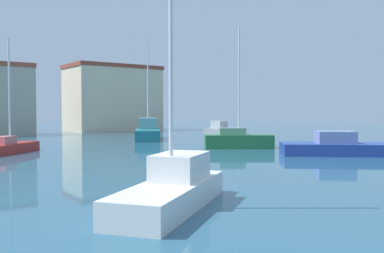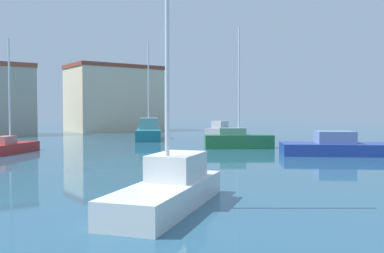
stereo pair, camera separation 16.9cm
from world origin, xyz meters
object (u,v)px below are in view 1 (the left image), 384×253
Objects in this scene: motorboat_blue_outer_mooring at (348,147)px; sailboat_red_near_pier at (10,146)px; sailboat_teal_center_channel at (148,131)px; motorboat_grey_inner_mooring at (221,130)px; sailboat_green_far_left at (238,140)px; sailboat_white_far_right at (173,187)px.

sailboat_red_near_pier is at bearing 141.24° from motorboat_blue_outer_mooring.
sailboat_teal_center_channel reaches higher than motorboat_grey_inner_mooring.
sailboat_green_far_left reaches higher than sailboat_red_near_pier.
motorboat_grey_inner_mooring is 36.28m from sailboat_white_far_right.
sailboat_teal_center_channel is at bearing 92.01° from sailboat_green_far_left.
motorboat_grey_inner_mooring is (9.63, 13.64, -0.07)m from sailboat_green_far_left.
sailboat_red_near_pier is at bearing -154.88° from sailboat_teal_center_channel.
sailboat_red_near_pier is 1.47× the size of motorboat_grey_inner_mooring.
sailboat_teal_center_channel reaches higher than sailboat_white_far_right.
motorboat_grey_inner_mooring is (24.24, 7.74, 0.10)m from sailboat_red_near_pier.
sailboat_green_far_left reaches higher than motorboat_blue_outer_mooring.
sailboat_teal_center_channel is 20.44m from motorboat_blue_outer_mooring.
motorboat_grey_inner_mooring is 0.67× the size of sailboat_white_far_right.
sailboat_teal_center_channel is at bearing 25.12° from sailboat_red_near_pier.
sailboat_teal_center_channel reaches higher than sailboat_red_near_pier.
sailboat_green_far_left is 8.06m from motorboat_blue_outer_mooring.
sailboat_green_far_left is (0.44, -12.54, -0.13)m from sailboat_teal_center_channel.
sailboat_green_far_left is 1.17× the size of sailboat_white_far_right.
sailboat_red_near_pier is at bearing -162.28° from motorboat_grey_inner_mooring.
motorboat_grey_inner_mooring is at bearing 48.35° from sailboat_white_far_right.
sailboat_green_far_left reaches higher than motorboat_grey_inner_mooring.
sailboat_red_near_pier reaches higher than motorboat_grey_inner_mooring.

